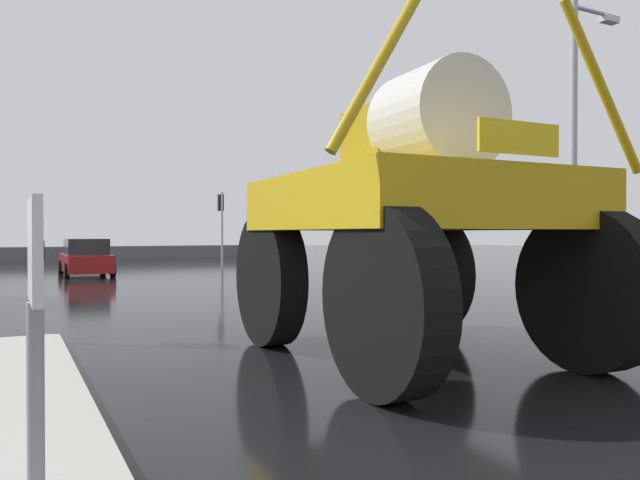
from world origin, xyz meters
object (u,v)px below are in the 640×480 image
object	(u,v)px
sedan_ahead	(86,258)
streetlight_near_right	(577,137)
oversize_sprayer	(413,217)
traffic_signal_near_right	(424,204)
traffic_signal_far_left	(221,213)
lane_arrow_sign	(35,326)

from	to	relation	value
sedan_ahead	streetlight_near_right	bearing A→B (deg)	-150.53
oversize_sprayer	sedan_ahead	xyz separation A→B (m)	(-2.18, 19.46, -1.25)
oversize_sprayer	sedan_ahead	distance (m)	19.62
traffic_signal_near_right	traffic_signal_far_left	world-z (taller)	traffic_signal_far_left
oversize_sprayer	traffic_signal_near_right	bearing A→B (deg)	-36.38
oversize_sprayer	traffic_signal_far_left	world-z (taller)	oversize_sprayer
lane_arrow_sign	oversize_sprayer	xyz separation A→B (m)	(4.92, 4.00, 0.62)
lane_arrow_sign	streetlight_near_right	size ratio (longest dim) A/B	0.24
traffic_signal_far_left	streetlight_near_right	world-z (taller)	streetlight_near_right
oversize_sprayer	lane_arrow_sign	bearing A→B (deg)	131.45
traffic_signal_far_left	sedan_ahead	bearing A→B (deg)	-154.72
sedan_ahead	traffic_signal_near_right	bearing A→B (deg)	-157.74
oversize_sprayer	traffic_signal_near_right	world-z (taller)	oversize_sprayer
lane_arrow_sign	sedan_ahead	distance (m)	23.63
lane_arrow_sign	streetlight_near_right	world-z (taller)	streetlight_near_right
lane_arrow_sign	oversize_sprayer	size ratio (longest dim) A/B	0.31
traffic_signal_near_right	traffic_signal_far_left	distance (m)	17.85
traffic_signal_near_right	streetlight_near_right	bearing A→B (deg)	-27.77
sedan_ahead	traffic_signal_far_left	xyz separation A→B (m)	(6.85, 3.23, 2.09)
lane_arrow_sign	sedan_ahead	bearing A→B (deg)	83.34
lane_arrow_sign	traffic_signal_near_right	size ratio (longest dim) A/B	0.51
lane_arrow_sign	traffic_signal_near_right	xyz separation A→B (m)	(8.83, 8.87, 1.12)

